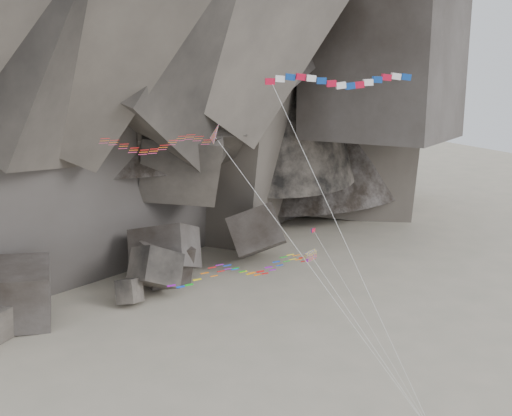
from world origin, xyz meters
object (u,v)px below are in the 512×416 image
banner_kite (340,83)px  pennant_kite (340,275)px  delta_kite (154,143)px  parafoil_kite (239,269)px

banner_kite → pennant_kite: 15.34m
pennant_kite → delta_kite: bearing=146.8°
banner_kite → pennant_kite: size_ratio=1.89×
delta_kite → banner_kite: bearing=5.8°
banner_kite → parafoil_kite: banner_kite is taller
parafoil_kite → banner_kite: bearing=-46.6°
delta_kite → pennant_kite: size_ratio=1.66×
banner_kite → parafoil_kite: size_ratio=1.58×
delta_kite → pennant_kite: delta_kite is taller
delta_kite → pennant_kite: bearing=9.2°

